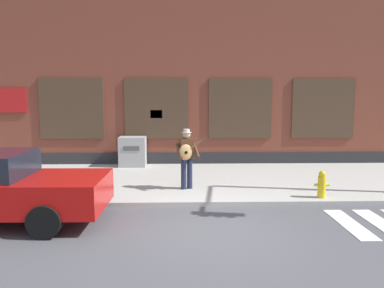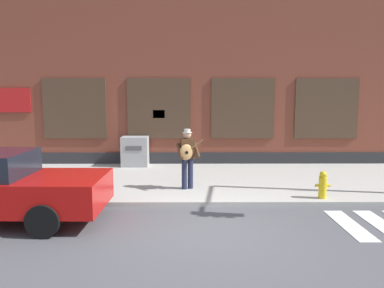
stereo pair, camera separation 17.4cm
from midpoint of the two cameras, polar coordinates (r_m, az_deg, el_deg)
The scene contains 6 objects.
ground_plane at distance 7.74m, azimuth 2.43°, elevation -13.13°, with size 160.00×160.00×0.00m, color #4C4C51.
sidewalk at distance 11.78m, azimuth 1.05°, elevation -5.58°, with size 28.00×5.18×0.12m.
building_backdrop at distance 16.14m, azimuth 0.37°, elevation 13.26°, with size 28.00×4.06×8.70m.
busker at distance 10.32m, azimuth -1.32°, elevation -1.71°, with size 0.77×0.64×1.67m.
utility_box at distance 13.90m, azimuth -9.38°, elevation -1.13°, with size 0.96×0.72×1.08m.
fire_hydrant at distance 10.10m, azimuth 18.70°, elevation -5.84°, with size 0.38×0.20×0.70m.
Camera 1 is at (-0.59, -7.23, 2.73)m, focal length 35.00 mm.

